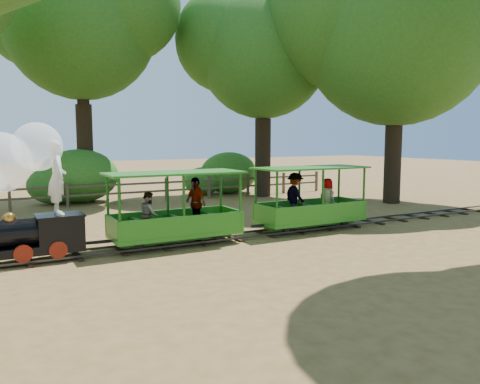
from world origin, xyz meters
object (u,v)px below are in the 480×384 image
carriage_front (176,215)px  carriage_rear (308,203)px  locomotive (14,183)px  fence (143,189)px

carriage_front → carriage_rear: size_ratio=1.00×
locomotive → fence: bearing=56.7°
locomotive → carriage_front: (3.61, -0.07, -0.96)m
carriage_rear → fence: 8.35m
locomotive → carriage_front: locomotive is taller
locomotive → carriage_front: size_ratio=0.92×
carriage_rear → fence: carriage_rear is taller
carriage_rear → carriage_front: bearing=-179.6°
locomotive → fence: 9.56m
locomotive → fence: locomotive is taller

